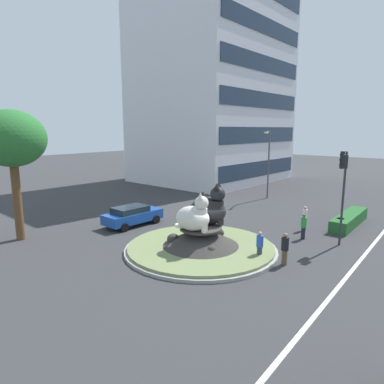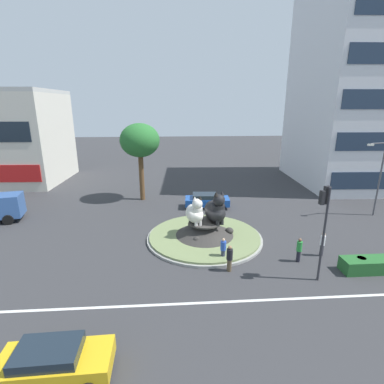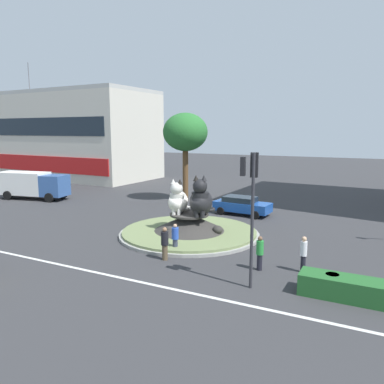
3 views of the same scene
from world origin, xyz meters
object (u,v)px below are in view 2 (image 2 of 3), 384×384
at_px(cat_statue_black, 216,210).
at_px(traffic_light_mast, 324,214).
at_px(pedestrian_green_shirt, 299,249).
at_px(office_tower, 382,83).
at_px(broadleaf_tree_behind_island, 140,141).
at_px(streetlight_arm, 379,174).
at_px(pedestrian_blue_shirt, 223,249).
at_px(hatchback_near_shophouse, 207,200).
at_px(pedestrian_black_shirt, 230,258).
at_px(litter_bin, 361,264).
at_px(cat_statue_white, 195,212).
at_px(sedan_on_far_lane, 54,361).
at_px(pedestrian_white_shirt, 322,243).

height_order(cat_statue_black, traffic_light_mast, traffic_light_mast).
bearing_deg(pedestrian_green_shirt, office_tower, -59.28).
bearing_deg(broadleaf_tree_behind_island, streetlight_arm, -16.34).
height_order(pedestrian_blue_shirt, hatchback_near_shophouse, pedestrian_blue_shirt).
bearing_deg(broadleaf_tree_behind_island, cat_statue_black, -57.59).
height_order(office_tower, pedestrian_black_shirt, office_tower).
bearing_deg(streetlight_arm, pedestrian_blue_shirt, 9.35).
distance_m(traffic_light_mast, pedestrian_green_shirt, 4.02).
relative_size(office_tower, litter_bin, 28.95).
relative_size(cat_statue_white, streetlight_arm, 0.35).
relative_size(pedestrian_green_shirt, sedan_on_far_lane, 0.40).
bearing_deg(broadleaf_tree_behind_island, sedan_on_far_lane, -93.29).
height_order(traffic_light_mast, pedestrian_white_shirt, traffic_light_mast).
bearing_deg(sedan_on_far_lane, hatchback_near_shophouse, 65.29).
distance_m(cat_statue_black, office_tower, 30.83).
distance_m(broadleaf_tree_behind_island, sedan_on_far_lane, 23.40).
distance_m(cat_statue_black, litter_bin, 10.38).
height_order(streetlight_arm, sedan_on_far_lane, streetlight_arm).
bearing_deg(pedestrian_green_shirt, pedestrian_white_shirt, -88.73).
xyz_separation_m(pedestrian_green_shirt, litter_bin, (3.53, -1.37, -0.46)).
xyz_separation_m(cat_statue_black, pedestrian_white_shirt, (7.10, -3.34, -1.44)).
bearing_deg(cat_statue_white, hatchback_near_shophouse, 147.86).
height_order(broadleaf_tree_behind_island, litter_bin, broadleaf_tree_behind_island).
distance_m(pedestrian_white_shirt, pedestrian_green_shirt, 2.08).
distance_m(cat_statue_white, cat_statue_black, 1.63).
distance_m(cat_statue_white, hatchback_near_shophouse, 7.82).
distance_m(cat_statue_black, pedestrian_white_shirt, 7.98).
height_order(cat_statue_white, cat_statue_black, cat_statue_black).
xyz_separation_m(broadleaf_tree_behind_island, streetlight_arm, (22.60, -6.63, -2.43)).
height_order(cat_statue_black, broadleaf_tree_behind_island, broadleaf_tree_behind_island).
bearing_deg(traffic_light_mast, broadleaf_tree_behind_island, 25.68).
bearing_deg(hatchback_near_shophouse, streetlight_arm, -8.32).
xyz_separation_m(pedestrian_blue_shirt, litter_bin, (8.62, -1.93, -0.40)).
height_order(office_tower, sedan_on_far_lane, office_tower).
xyz_separation_m(pedestrian_green_shirt, pedestrian_black_shirt, (-4.93, -0.84, 0.03)).
bearing_deg(pedestrian_blue_shirt, pedestrian_white_shirt, -44.41).
bearing_deg(traffic_light_mast, cat_statue_black, 30.72).
bearing_deg(pedestrian_blue_shirt, broadleaf_tree_behind_island, 70.45).
bearing_deg(broadleaf_tree_behind_island, pedestrian_green_shirt, -50.94).
bearing_deg(cat_statue_white, sedan_on_far_lane, -46.80).
bearing_deg(pedestrian_green_shirt, litter_bin, -128.67).
relative_size(office_tower, sedan_on_far_lane, 6.01).
height_order(pedestrian_white_shirt, pedestrian_blue_shirt, pedestrian_white_shirt).
bearing_deg(streetlight_arm, pedestrian_black_shirt, 13.63).
xyz_separation_m(cat_statue_white, broadleaf_tree_behind_island, (-5.11, 10.71, 4.29)).
bearing_deg(litter_bin, cat_statue_black, 148.16).
bearing_deg(sedan_on_far_lane, pedestrian_black_shirt, 39.29).
height_order(cat_statue_black, litter_bin, cat_statue_black).
bearing_deg(broadleaf_tree_behind_island, litter_bin, -46.08).
xyz_separation_m(streetlight_arm, litter_bin, (-7.20, -9.37, -3.69)).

